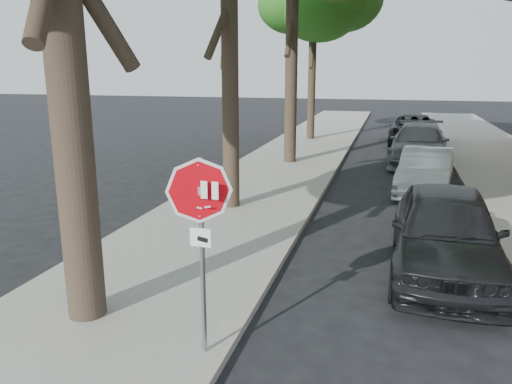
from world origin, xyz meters
TOP-DOWN VIEW (x-y plane):
  - ground at (0.00, 0.00)m, footprint 120.00×120.00m
  - sidewalk_left at (-2.50, 12.00)m, footprint 4.00×55.00m
  - curb_left at (-0.45, 12.00)m, footprint 0.12×55.00m
  - curb_right at (3.95, 12.00)m, footprint 0.12×55.00m
  - stop_sign at (-0.70, -0.03)m, footprint 0.76×0.34m
  - car_a at (2.60, 3.90)m, footprint 2.04×4.83m
  - car_b at (2.60, 10.33)m, footprint 1.99×4.34m
  - car_c at (2.60, 15.46)m, footprint 2.54×5.60m
  - car_d at (2.60, 21.17)m, footprint 2.51×5.37m

SIDE VIEW (x-z plane):
  - ground at x=0.00m, z-range 0.00..0.00m
  - sidewalk_left at x=-2.50m, z-range 0.00..0.12m
  - curb_left at x=-0.45m, z-range 0.00..0.13m
  - curb_right at x=3.95m, z-range 0.00..0.13m
  - car_b at x=2.60m, z-range 0.00..1.38m
  - car_d at x=2.60m, z-range 0.00..1.49m
  - car_c at x=2.60m, z-range 0.00..1.59m
  - car_a at x=2.60m, z-range 0.00..1.63m
  - stop_sign at x=-0.70m, z-range 0.64..3.25m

